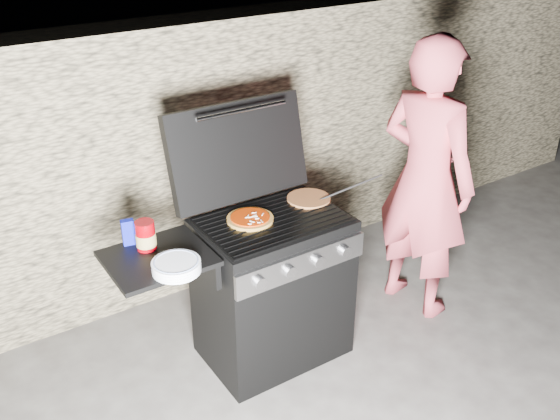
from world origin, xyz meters
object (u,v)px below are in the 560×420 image
gas_grill (235,302)px  sauce_jar (146,235)px  pizza_topped (250,218)px  person (425,180)px

gas_grill → sauce_jar: 0.69m
pizza_topped → person: (1.18, -0.13, -0.02)m
sauce_jar → person: size_ratio=0.08×
gas_grill → pizza_topped: pizza_topped is taller
sauce_jar → gas_grill: bearing=-12.4°
sauce_jar → person: person is taller
gas_grill → person: 1.40m
gas_grill → sauce_jar: sauce_jar is taller
gas_grill → pizza_topped: bearing=19.3°
pizza_topped → sauce_jar: size_ratio=1.66×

